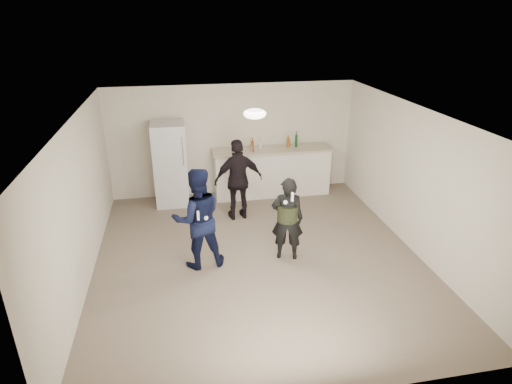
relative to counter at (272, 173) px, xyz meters
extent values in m
plane|color=#6B5B4C|center=(-0.84, -2.67, -0.53)|extent=(6.00, 6.00, 0.00)
plane|color=silver|center=(-0.84, -2.67, 1.98)|extent=(6.00, 6.00, 0.00)
plane|color=beige|center=(-0.84, 0.33, 0.72)|extent=(6.00, 0.00, 6.00)
plane|color=beige|center=(-0.84, -5.67, 0.72)|extent=(6.00, 0.00, 6.00)
plane|color=beige|center=(-3.59, -2.67, 0.72)|extent=(0.00, 6.00, 6.00)
plane|color=beige|center=(1.91, -2.67, 0.72)|extent=(0.00, 6.00, 6.00)
cube|color=silver|center=(0.00, 0.00, 0.00)|extent=(2.60, 0.56, 1.05)
cube|color=#C1B895|center=(0.00, 0.00, 0.55)|extent=(2.68, 0.64, 0.04)
cube|color=silver|center=(-2.26, -0.07, 0.38)|extent=(0.70, 0.70, 1.80)
cylinder|color=#BABABF|center=(-1.98, -0.44, 0.78)|extent=(0.02, 0.02, 0.60)
ellipsoid|color=white|center=(-0.84, -2.37, 1.93)|extent=(0.36, 0.36, 0.16)
cylinder|color=#B4B4B9|center=(-0.51, -0.13, 0.65)|extent=(0.08, 0.08, 0.17)
imported|color=#0F1740|center=(-1.84, -2.70, 0.33)|extent=(0.91, 0.75, 1.72)
imported|color=black|center=(-0.36, -2.74, 0.21)|extent=(0.61, 0.48, 1.47)
cylinder|color=#2C3A1A|center=(-0.36, -2.74, 0.32)|extent=(0.34, 0.34, 0.28)
imported|color=black|center=(-0.93, -1.07, 0.31)|extent=(1.01, 0.51, 1.67)
cube|color=silver|center=(-1.84, -2.98, 0.53)|extent=(0.04, 0.04, 0.15)
sphere|color=white|center=(-1.72, -2.95, 0.45)|extent=(0.07, 0.07, 0.07)
cube|color=white|center=(-0.36, -2.99, 0.72)|extent=(0.04, 0.04, 0.15)
sphere|color=white|center=(-0.46, -2.96, 0.62)|extent=(0.07, 0.07, 0.07)
cylinder|color=#13441A|center=(0.56, 0.05, 0.71)|extent=(0.06, 0.06, 0.28)
cylinder|color=#9B5416|center=(0.38, 0.07, 0.66)|extent=(0.08, 0.08, 0.20)
cylinder|color=brown|center=(-0.48, -0.13, 0.68)|extent=(0.07, 0.07, 0.24)
cylinder|color=white|center=(-0.25, 0.10, 0.66)|extent=(0.07, 0.07, 0.18)
camera|label=1|loc=(-2.06, -8.93, 3.44)|focal=30.00mm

